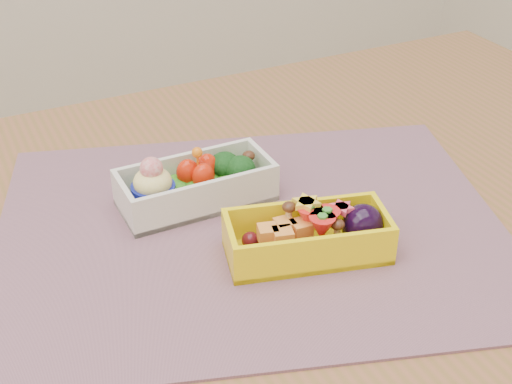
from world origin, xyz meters
name	(u,v)px	position (x,y,z in m)	size (l,w,h in m)	color
table	(253,325)	(0.00, 0.00, 0.65)	(1.20, 0.80, 0.75)	brown
placemat	(251,229)	(0.01, 0.03, 0.75)	(0.50, 0.39, 0.00)	#865C69
bento_white	(195,185)	(-0.02, 0.10, 0.77)	(0.16, 0.07, 0.07)	silver
bento_yellow	(311,235)	(0.04, -0.03, 0.77)	(0.16, 0.10, 0.05)	yellow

